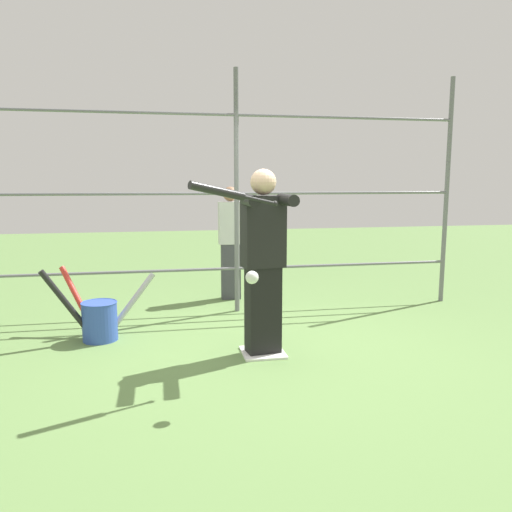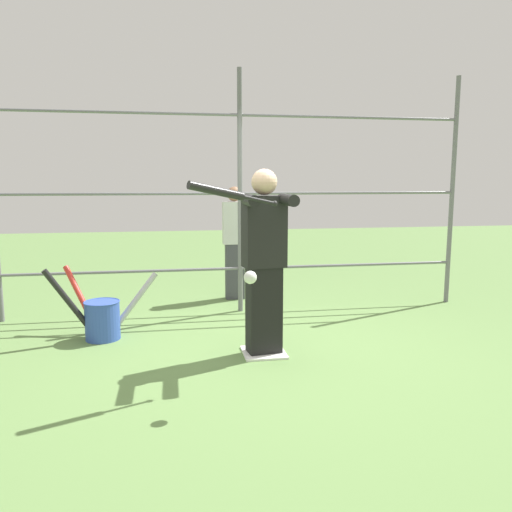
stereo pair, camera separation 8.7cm
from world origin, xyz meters
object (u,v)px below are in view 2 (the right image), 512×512
(bystander_behind_fence, at_px, (235,241))
(bat_bucket, at_px, (101,317))
(baseball_bat_swinging, at_px, (224,193))
(batter, at_px, (264,256))
(softball_in_flight, at_px, (250,277))

(bystander_behind_fence, bearing_deg, bat_bucket, 44.28)
(bat_bucket, relative_size, bystander_behind_fence, 0.72)
(baseball_bat_swinging, height_order, bat_bucket, baseball_bat_swinging)
(batter, bearing_deg, bystander_behind_fence, -90.42)
(batter, bearing_deg, bat_bucket, -25.19)
(softball_in_flight, height_order, bystander_behind_fence, bystander_behind_fence)
(bat_bucket, bearing_deg, baseball_bat_swinging, 129.73)
(baseball_bat_swinging, relative_size, bystander_behind_fence, 0.48)
(softball_in_flight, distance_m, bat_bucket, 2.26)
(softball_in_flight, relative_size, bat_bucket, 0.09)
(batter, xyz_separation_m, baseball_bat_swinging, (0.43, 0.64, 0.60))
(batter, xyz_separation_m, softball_in_flight, (0.29, 0.96, -0.00))
(baseball_bat_swinging, relative_size, softball_in_flight, 7.84)
(batter, xyz_separation_m, bat_bucket, (1.58, -0.74, -0.71))
(bystander_behind_fence, bearing_deg, batter, 89.58)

